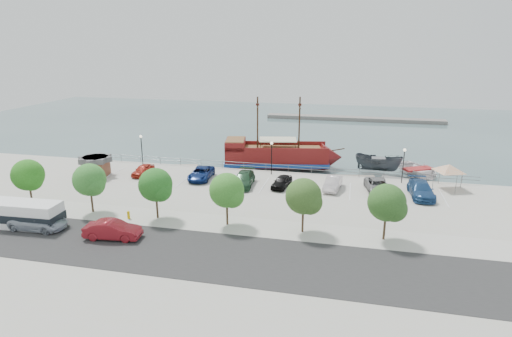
# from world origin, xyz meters

# --- Properties ---
(ground) EXTENTS (160.00, 160.00, 0.00)m
(ground) POSITION_xyz_m (0.00, 0.00, -1.00)
(ground) COLOR #3C575A
(land_slab) EXTENTS (100.00, 58.00, 1.20)m
(land_slab) POSITION_xyz_m (0.00, -21.00, -0.60)
(land_slab) COLOR #B0AE9C
(land_slab) RESTS_ON ground
(street) EXTENTS (100.00, 8.00, 0.04)m
(street) POSITION_xyz_m (0.00, -16.00, 0.01)
(street) COLOR #282828
(street) RESTS_ON land_slab
(sidewalk) EXTENTS (100.00, 4.00, 0.05)m
(sidewalk) POSITION_xyz_m (0.00, -10.00, 0.01)
(sidewalk) COLOR #BAB9AA
(sidewalk) RESTS_ON land_slab
(seawall_railing) EXTENTS (50.00, 0.06, 1.00)m
(seawall_railing) POSITION_xyz_m (0.00, 7.80, 0.53)
(seawall_railing) COLOR slate
(seawall_railing) RESTS_ON land_slab
(far_shore) EXTENTS (40.00, 3.00, 0.80)m
(far_shore) POSITION_xyz_m (10.00, 55.00, -0.60)
(far_shore) COLOR gray
(far_shore) RESTS_ON ground
(pirate_ship) EXTENTS (17.11, 7.62, 10.62)m
(pirate_ship) POSITION_xyz_m (0.72, 12.94, 0.78)
(pirate_ship) COLOR maroon
(pirate_ship) RESTS_ON ground
(patrol_boat) EXTENTS (6.83, 4.04, 2.48)m
(patrol_boat) POSITION_xyz_m (13.54, 13.14, 0.24)
(patrol_boat) COLOR #41464D
(patrol_boat) RESTS_ON ground
(speedboat) EXTENTS (7.99, 8.75, 1.48)m
(speedboat) POSITION_xyz_m (18.70, 12.89, -0.26)
(speedboat) COLOR silver
(speedboat) RESTS_ON ground
(dock_west) EXTENTS (6.81, 3.65, 0.37)m
(dock_west) POSITION_xyz_m (-14.59, 9.20, -0.81)
(dock_west) COLOR gray
(dock_west) RESTS_ON ground
(dock_mid) EXTENTS (7.99, 3.59, 0.44)m
(dock_mid) POSITION_xyz_m (9.37, 9.20, -0.78)
(dock_mid) COLOR gray
(dock_mid) RESTS_ON ground
(dock_east) EXTENTS (7.85, 4.32, 0.43)m
(dock_east) POSITION_xyz_m (17.47, 9.20, -0.78)
(dock_east) COLOR slate
(dock_east) RESTS_ON ground
(shed) EXTENTS (3.60, 3.60, 2.52)m
(shed) POSITION_xyz_m (-21.51, 0.89, 1.34)
(shed) COLOR brown
(shed) RESTS_ON land_slab
(canopy_tent) EXTENTS (5.29, 5.29, 3.32)m
(canopy_tent) POSITION_xyz_m (20.92, 5.63, 2.89)
(canopy_tent) COLOR slate
(canopy_tent) RESTS_ON land_slab
(street_van) EXTENTS (5.21, 2.46, 1.44)m
(street_van) POSITION_xyz_m (-17.42, -14.66, 0.72)
(street_van) COLOR #A8B2C0
(street_van) RESTS_ON street
(street_sedan) EXTENTS (5.04, 2.26, 1.61)m
(street_sedan) POSITION_xyz_m (-9.80, -14.97, 0.80)
(street_sedan) COLOR maroon
(street_sedan) RESTS_ON street
(shuttle_bus) EXTENTS (6.86, 2.68, 2.38)m
(shuttle_bus) POSITION_xyz_m (-18.92, -14.50, 1.16)
(shuttle_bus) COLOR white
(shuttle_bus) RESTS_ON street
(fire_hydrant) EXTENTS (0.28, 0.28, 0.82)m
(fire_hydrant) POSITION_xyz_m (-10.63, -10.80, 0.45)
(fire_hydrant) COLOR #D7AC02
(fire_hydrant) RESTS_ON sidewalk
(lamp_post_left) EXTENTS (0.36, 0.36, 4.28)m
(lamp_post_left) POSITION_xyz_m (-18.00, 6.50, 2.94)
(lamp_post_left) COLOR black
(lamp_post_left) RESTS_ON land_slab
(lamp_post_mid) EXTENTS (0.36, 0.36, 4.28)m
(lamp_post_mid) POSITION_xyz_m (0.00, 6.50, 2.94)
(lamp_post_mid) COLOR black
(lamp_post_mid) RESTS_ON land_slab
(lamp_post_right) EXTENTS (0.36, 0.36, 4.28)m
(lamp_post_right) POSITION_xyz_m (16.00, 6.50, 2.94)
(lamp_post_right) COLOR black
(lamp_post_right) RESTS_ON land_slab
(tree_a) EXTENTS (3.30, 3.20, 5.00)m
(tree_a) POSITION_xyz_m (-21.85, -10.07, 3.30)
(tree_a) COLOR #473321
(tree_a) RESTS_ON sidewalk
(tree_b) EXTENTS (3.30, 3.20, 5.00)m
(tree_b) POSITION_xyz_m (-14.85, -10.07, 3.30)
(tree_b) COLOR #473321
(tree_b) RESTS_ON sidewalk
(tree_c) EXTENTS (3.30, 3.20, 5.00)m
(tree_c) POSITION_xyz_m (-7.85, -10.07, 3.30)
(tree_c) COLOR #473321
(tree_c) RESTS_ON sidewalk
(tree_d) EXTENTS (3.30, 3.20, 5.00)m
(tree_d) POSITION_xyz_m (-0.85, -10.07, 3.30)
(tree_d) COLOR #473321
(tree_d) RESTS_ON sidewalk
(tree_e) EXTENTS (3.30, 3.20, 5.00)m
(tree_e) POSITION_xyz_m (6.15, -10.07, 3.30)
(tree_e) COLOR #473321
(tree_e) RESTS_ON sidewalk
(tree_f) EXTENTS (3.30, 3.20, 5.00)m
(tree_f) POSITION_xyz_m (13.15, -10.07, 3.30)
(tree_f) COLOR #473321
(tree_f) RESTS_ON sidewalk
(parked_car_a) EXTENTS (1.77, 4.03, 1.35)m
(parked_car_a) POSITION_xyz_m (-15.90, 2.50, 0.68)
(parked_car_a) COLOR #B52B1C
(parked_car_a) RESTS_ON land_slab
(parked_car_c) EXTENTS (2.79, 5.41, 1.46)m
(parked_car_c) POSITION_xyz_m (-8.12, 2.65, 0.73)
(parked_car_c) COLOR navy
(parked_car_c) RESTS_ON land_slab
(parked_car_d) EXTENTS (2.59, 5.56, 1.57)m
(parked_car_d) POSITION_xyz_m (-2.34, 1.33, 0.79)
(parked_car_d) COLOR #244A2D
(parked_car_d) RESTS_ON land_slab
(parked_car_e) EXTENTS (2.31, 4.23, 1.37)m
(parked_car_e) POSITION_xyz_m (2.15, 1.68, 0.68)
(parked_car_e) COLOR black
(parked_car_e) RESTS_ON land_slab
(parked_car_f) EXTENTS (2.14, 4.65, 1.48)m
(parked_car_f) POSITION_xyz_m (8.00, 2.29, 0.74)
(parked_car_f) COLOR silver
(parked_car_f) RESTS_ON land_slab
(parked_car_g) EXTENTS (3.22, 5.58, 1.47)m
(parked_car_g) POSITION_xyz_m (13.02, 2.47, 0.73)
(parked_car_g) COLOR gray
(parked_car_g) RESTS_ON land_slab
(parked_car_h) EXTENTS (2.68, 5.86, 1.66)m
(parked_car_h) POSITION_xyz_m (17.56, 2.00, 0.83)
(parked_car_h) COLOR navy
(parked_car_h) RESTS_ON land_slab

